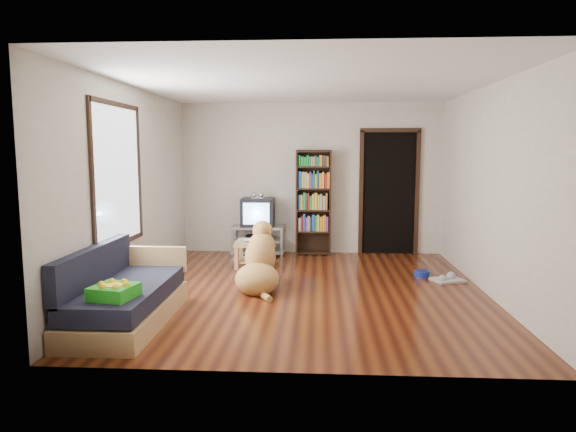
# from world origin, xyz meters

# --- Properties ---
(ground) EXTENTS (5.00, 5.00, 0.00)m
(ground) POSITION_xyz_m (0.00, 0.00, 0.00)
(ground) COLOR #5F2810
(ground) RESTS_ON ground
(ceiling) EXTENTS (5.00, 5.00, 0.00)m
(ceiling) POSITION_xyz_m (0.00, 0.00, 2.60)
(ceiling) COLOR white
(ceiling) RESTS_ON ground
(wall_back) EXTENTS (4.50, 0.00, 4.50)m
(wall_back) POSITION_xyz_m (0.00, 2.50, 1.30)
(wall_back) COLOR beige
(wall_back) RESTS_ON ground
(wall_front) EXTENTS (4.50, 0.00, 4.50)m
(wall_front) POSITION_xyz_m (0.00, -2.50, 1.30)
(wall_front) COLOR beige
(wall_front) RESTS_ON ground
(wall_left) EXTENTS (0.00, 5.00, 5.00)m
(wall_left) POSITION_xyz_m (-2.25, 0.00, 1.30)
(wall_left) COLOR beige
(wall_left) RESTS_ON ground
(wall_right) EXTENTS (0.00, 5.00, 5.00)m
(wall_right) POSITION_xyz_m (2.25, 0.00, 1.30)
(wall_right) COLOR beige
(wall_right) RESTS_ON ground
(green_cushion) EXTENTS (0.43, 0.43, 0.12)m
(green_cushion) POSITION_xyz_m (-1.75, -1.91, 0.48)
(green_cushion) COLOR green
(green_cushion) RESTS_ON sofa
(laptop) EXTENTS (0.35, 0.32, 0.02)m
(laptop) POSITION_xyz_m (-0.86, 1.29, 0.41)
(laptop) COLOR silver
(laptop) RESTS_ON coffee_table
(dog_bowl) EXTENTS (0.22, 0.22, 0.08)m
(dog_bowl) POSITION_xyz_m (1.62, 0.83, 0.04)
(dog_bowl) COLOR navy
(dog_bowl) RESTS_ON ground
(grey_rag) EXTENTS (0.48, 0.43, 0.03)m
(grey_rag) POSITION_xyz_m (1.92, 0.58, 0.01)
(grey_rag) COLOR #A3A3A3
(grey_rag) RESTS_ON ground
(window) EXTENTS (0.03, 1.46, 1.70)m
(window) POSITION_xyz_m (-2.23, -0.50, 1.50)
(window) COLOR white
(window) RESTS_ON wall_left
(doorway) EXTENTS (1.03, 0.05, 2.19)m
(doorway) POSITION_xyz_m (1.35, 2.48, 1.12)
(doorway) COLOR black
(doorway) RESTS_ON wall_back
(tv_stand) EXTENTS (0.90, 0.45, 0.50)m
(tv_stand) POSITION_xyz_m (-0.90, 2.25, 0.27)
(tv_stand) COLOR #99999E
(tv_stand) RESTS_ON ground
(crt_tv) EXTENTS (0.55, 0.52, 0.58)m
(crt_tv) POSITION_xyz_m (-0.90, 2.27, 0.74)
(crt_tv) COLOR black
(crt_tv) RESTS_ON tv_stand
(bookshelf) EXTENTS (0.60, 0.30, 1.80)m
(bookshelf) POSITION_xyz_m (0.05, 2.34, 1.00)
(bookshelf) COLOR black
(bookshelf) RESTS_ON ground
(sofa) EXTENTS (0.80, 1.80, 0.80)m
(sofa) POSITION_xyz_m (-1.87, -1.38, 0.26)
(sofa) COLOR tan
(sofa) RESTS_ON ground
(coffee_table) EXTENTS (0.55, 0.55, 0.40)m
(coffee_table) POSITION_xyz_m (-0.86, 1.32, 0.28)
(coffee_table) COLOR tan
(coffee_table) RESTS_ON ground
(dog) EXTENTS (0.61, 1.10, 0.90)m
(dog) POSITION_xyz_m (-0.61, 0.00, 0.33)
(dog) COLOR #BE8449
(dog) RESTS_ON ground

